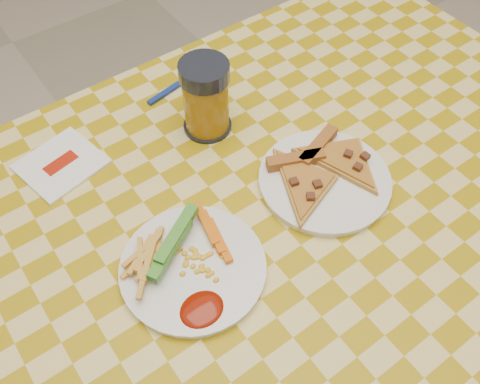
% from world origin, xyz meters
% --- Properties ---
extents(ground, '(8.00, 8.00, 0.00)m').
position_xyz_m(ground, '(0.00, 0.00, 0.00)').
color(ground, beige).
rests_on(ground, ground).
extents(table, '(1.28, 0.88, 0.76)m').
position_xyz_m(table, '(0.00, 0.00, 0.68)').
color(table, silver).
rests_on(table, ground).
extents(plate_left, '(0.27, 0.27, 0.01)m').
position_xyz_m(plate_left, '(-0.16, -0.01, 0.76)').
color(plate_left, white).
rests_on(plate_left, table).
extents(plate_right, '(0.25, 0.25, 0.01)m').
position_xyz_m(plate_right, '(0.11, -0.00, 0.76)').
color(plate_right, white).
rests_on(plate_right, table).
extents(fries_veggies, '(0.19, 0.18, 0.04)m').
position_xyz_m(fries_veggies, '(-0.16, 0.00, 0.78)').
color(fries_veggies, gold).
rests_on(fries_veggies, plate_left).
extents(pizza_slices, '(0.26, 0.22, 0.02)m').
position_xyz_m(pizza_slices, '(0.11, 0.01, 0.78)').
color(pizza_slices, gold).
rests_on(pizza_slices, plate_right).
extents(drink_glass, '(0.09, 0.09, 0.14)m').
position_xyz_m(drink_glass, '(0.02, 0.22, 0.82)').
color(drink_glass, black).
rests_on(drink_glass, table).
extents(napkin, '(0.15, 0.14, 0.01)m').
position_xyz_m(napkin, '(-0.23, 0.29, 0.76)').
color(napkin, white).
rests_on(napkin, table).
extents(fork, '(0.13, 0.04, 0.01)m').
position_xyz_m(fork, '(0.03, 0.34, 0.76)').
color(fork, navy).
rests_on(fork, table).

